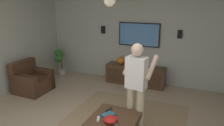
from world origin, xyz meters
TOP-DOWN VIEW (x-y plane):
  - wall_back_tv at (3.28, 0.00)m, footprint 0.10×6.29m
  - armchair at (1.38, 2.54)m, footprint 0.81×0.82m
  - coffee_table at (0.30, -0.24)m, footprint 1.00×0.80m
  - media_console at (2.95, 0.14)m, footprint 0.45×1.70m
  - tv at (3.19, 0.14)m, footprint 0.05×1.19m
  - person_standing at (0.86, -0.49)m, footprint 0.58×0.59m
  - potted_plant_tall at (2.77, 2.63)m, footprint 0.41×0.32m
  - bowl at (0.25, -0.25)m, footprint 0.23×0.23m
  - remote_white at (0.24, -0.02)m, footprint 0.16×0.10m
  - remote_black at (0.59, -0.06)m, footprint 0.16×0.09m
  - remote_grey at (0.23, -0.31)m, footprint 0.11×0.15m
  - book at (0.41, -0.14)m, footprint 0.27×0.23m
  - vase_round at (2.97, 0.60)m, footprint 0.22×0.22m
  - wall_speaker_left at (3.20, -0.96)m, footprint 0.06×0.12m
  - wall_speaker_right at (3.20, 1.27)m, footprint 0.06×0.12m

SIDE VIEW (x-z plane):
  - media_console at x=2.95m, z-range 0.00..0.55m
  - armchair at x=1.38m, z-range -0.13..0.69m
  - coffee_table at x=0.30m, z-range 0.10..0.50m
  - remote_white at x=0.24m, z-range 0.40..0.42m
  - remote_black at x=0.59m, z-range 0.40..0.42m
  - remote_grey at x=0.23m, z-range 0.40..0.42m
  - book at x=0.41m, z-range 0.40..0.44m
  - bowl at x=0.25m, z-range 0.40..0.51m
  - potted_plant_tall at x=2.77m, z-range 0.13..0.99m
  - vase_round at x=2.97m, z-range 0.55..0.77m
  - person_standing at x=0.86m, z-range 0.11..1.75m
  - wall_back_tv at x=3.28m, z-range 0.00..2.73m
  - tv at x=3.19m, z-range 1.08..1.75m
  - wall_speaker_right at x=3.20m, z-range 1.38..1.60m
  - wall_speaker_left at x=3.20m, z-range 1.38..1.60m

